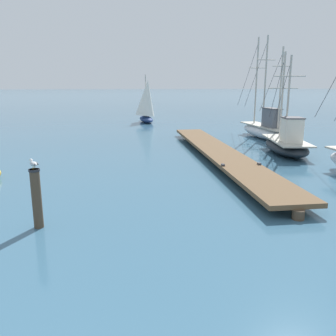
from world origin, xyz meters
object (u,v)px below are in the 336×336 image
Objects in this scene: fishing_boat_1 at (265,129)px; perched_seagull at (34,164)px; fishing_boat_0 at (287,143)px; mooring_piling at (37,197)px; distant_sailboat at (146,101)px.

perched_seagull is at bearing -130.18° from fishing_boat_1.
fishing_boat_0 reaches higher than mooring_piling.
perched_seagull is at bearing -100.18° from distant_sailboat.
mooring_piling is 26.34m from distant_sailboat.
mooring_piling is at bearing -130.20° from fishing_boat_1.
fishing_boat_1 reaches higher than fishing_boat_0.
fishing_boat_0 reaches higher than perched_seagull.
fishing_boat_1 is (0.93, 5.45, 0.10)m from fishing_boat_0.
distant_sailboat reaches higher than perched_seagull.
perched_seagull is 26.32m from distant_sailboat.
mooring_piling is (-12.28, -14.53, 0.16)m from fishing_boat_1.
fishing_boat_1 reaches higher than distant_sailboat.
fishing_boat_1 is 4.80× the size of mooring_piling.
fishing_boat_0 is 14.58m from perched_seagull.
fishing_boat_1 is 25.19× the size of perched_seagull.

